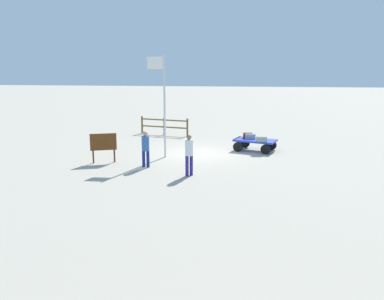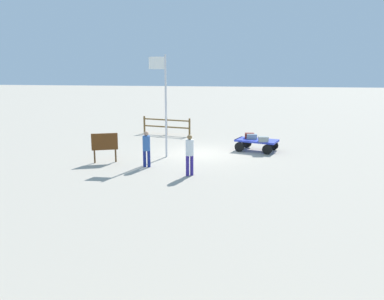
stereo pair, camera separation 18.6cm
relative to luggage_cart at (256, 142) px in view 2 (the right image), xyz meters
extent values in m
plane|color=#B0A491|center=(2.81, 1.02, -0.46)|extent=(120.00, 120.00, 0.00)
cube|color=blue|center=(-0.02, 0.01, 0.10)|extent=(2.41, 1.79, 0.10)
cube|color=blue|center=(0.95, -0.33, 0.10)|extent=(0.43, 1.06, 0.10)
cylinder|color=black|center=(0.88, 0.33, -0.21)|extent=(0.53, 0.28, 0.52)
cylinder|color=black|center=(0.50, -0.80, -0.21)|extent=(0.53, 0.28, 0.52)
cylinder|color=black|center=(-0.54, 0.82, -0.21)|extent=(0.53, 0.28, 0.52)
cylinder|color=black|center=(-0.93, -0.31, -0.21)|extent=(0.53, 0.28, 0.52)
cube|color=maroon|center=(0.37, -0.33, 0.30)|extent=(0.50, 0.33, 0.29)
cube|color=gray|center=(0.25, -0.13, 0.29)|extent=(0.56, 0.36, 0.27)
cube|color=gray|center=(-0.34, 0.58, 0.29)|extent=(0.54, 0.39, 0.27)
cylinder|color=navy|center=(4.90, 4.15, -0.08)|extent=(0.14, 0.14, 0.76)
cylinder|color=navy|center=(5.10, 4.15, -0.08)|extent=(0.14, 0.14, 0.76)
cylinder|color=#305DA6|center=(5.00, 4.15, 0.63)|extent=(0.34, 0.34, 0.67)
sphere|color=tan|center=(5.00, 4.15, 1.08)|extent=(0.21, 0.21, 0.21)
cylinder|color=navy|center=(2.79, 5.28, -0.03)|extent=(0.14, 0.14, 0.87)
cylinder|color=navy|center=(2.96, 5.40, -0.03)|extent=(0.14, 0.14, 0.87)
cylinder|color=silver|center=(2.87, 5.34, 0.74)|extent=(0.46, 0.46, 0.67)
sphere|color=olive|center=(2.87, 5.34, 1.17)|extent=(0.20, 0.20, 0.20)
cylinder|color=silver|center=(4.49, 2.03, 2.04)|extent=(0.10, 0.10, 5.01)
cube|color=white|center=(4.92, 2.03, 4.16)|extent=(0.76, 0.04, 0.59)
cylinder|color=#4C3319|center=(6.69, 3.37, -0.16)|extent=(0.08, 0.08, 0.60)
cylinder|color=#4C3319|center=(7.62, 3.70, -0.16)|extent=(0.08, 0.08, 0.60)
cube|color=#5C3213|center=(7.16, 3.53, 0.53)|extent=(1.17, 0.47, 0.79)
cylinder|color=brown|center=(4.13, -3.93, 0.11)|extent=(0.12, 0.12, 1.15)
cylinder|color=brown|center=(5.70, -4.33, 0.11)|extent=(0.12, 0.12, 1.15)
cylinder|color=brown|center=(7.27, -4.72, 0.11)|extent=(0.12, 0.12, 1.15)
cube|color=brown|center=(5.70, -4.33, 0.51)|extent=(3.16, 0.88, 0.08)
cube|color=brown|center=(5.70, -4.33, 0.05)|extent=(3.16, 0.88, 0.08)
camera|label=1|loc=(0.81, 22.00, 4.21)|focal=38.81mm
camera|label=2|loc=(0.63, 21.98, 4.21)|focal=38.81mm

